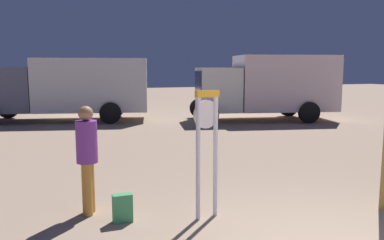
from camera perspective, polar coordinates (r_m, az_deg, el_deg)
name	(u,v)px	position (r m, az deg, el deg)	size (l,w,h in m)	color
standing_clock	(207,140)	(5.93, 2.19, -2.98)	(0.43, 0.18, 2.00)	white
person_near_clock	(87,154)	(6.36, -15.25, -4.93)	(0.34, 0.34, 1.75)	#CC8434
backpack	(122,208)	(6.12, -10.25, -12.73)	(0.30, 0.19, 0.44)	#419A5E
box_truck_near	(74,86)	(17.80, -17.10, 4.79)	(7.27, 3.97, 2.74)	silver
box_truck_far	(269,85)	(17.58, 11.31, 5.10)	(6.65, 3.70, 2.87)	silver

